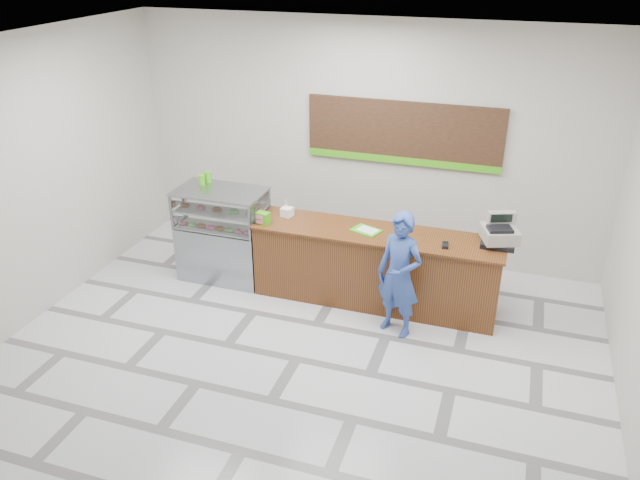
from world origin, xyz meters
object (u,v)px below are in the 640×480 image
(sales_counter, at_px, (375,267))
(serving_tray, at_px, (366,230))
(cash_register, at_px, (499,233))
(customer, at_px, (399,275))
(display_case, at_px, (223,234))

(sales_counter, distance_m, serving_tray, 0.54)
(cash_register, relative_size, customer, 0.34)
(serving_tray, height_order, customer, customer)
(sales_counter, distance_m, cash_register, 1.64)
(cash_register, relative_size, serving_tray, 1.29)
(cash_register, distance_m, customer, 1.35)
(cash_register, bearing_deg, serving_tray, 165.03)
(serving_tray, relative_size, customer, 0.26)
(sales_counter, bearing_deg, customer, -54.32)
(sales_counter, relative_size, display_case, 2.45)
(customer, bearing_deg, serving_tray, 154.75)
(customer, bearing_deg, sales_counter, 146.27)
(cash_register, bearing_deg, sales_counter, 165.05)
(display_case, height_order, customer, customer)
(customer, bearing_deg, cash_register, 55.51)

